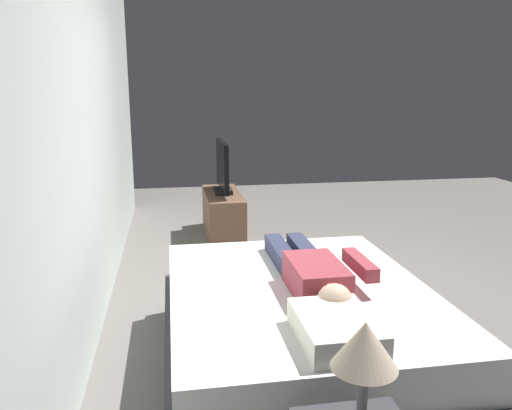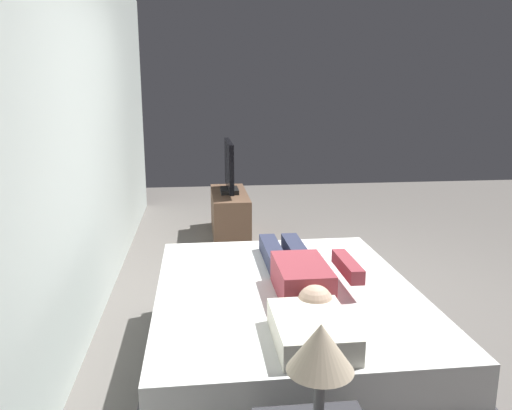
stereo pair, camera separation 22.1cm
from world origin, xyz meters
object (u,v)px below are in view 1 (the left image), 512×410
object	(u,v)px
pillow	(336,329)
lamp	(365,347)
remote	(367,270)
tv_stand	(223,214)
tv	(222,168)
bed	(298,330)
person	(312,271)

from	to	relation	value
pillow	lamp	world-z (taller)	lamp
pillow	remote	distance (m)	0.97
tv_stand	tv	bearing A→B (deg)	180.00
bed	tv	world-z (taller)	tv
bed	tv	distance (m)	3.03
person	tv	size ratio (longest dim) A/B	1.43
pillow	person	distance (m)	0.69
bed	lamp	world-z (taller)	lamp
remote	tv	size ratio (longest dim) A/B	0.17
pillow	lamp	distance (m)	0.68
tv_stand	lamp	world-z (taller)	lamp
tv	remote	bearing A→B (deg)	-167.52
person	tv	xyz separation A→B (m)	(2.95, 0.22, 0.16)
remote	tv	bearing A→B (deg)	12.48
person	tv_stand	size ratio (longest dim) A/B	1.15
bed	tv_stand	world-z (taller)	bed
bed	pillow	world-z (taller)	pillow
bed	remote	world-z (taller)	remote
pillow	person	xyz separation A→B (m)	(0.68, -0.08, 0.02)
lamp	pillow	bearing A→B (deg)	-10.85
remote	lamp	size ratio (longest dim) A/B	0.36
bed	tv_stand	size ratio (longest dim) A/B	1.77
tv	lamp	xyz separation A→B (m)	(-4.26, -0.01, 0.07)
person	tv_stand	world-z (taller)	person
remote	tv_stand	xyz separation A→B (m)	(2.80, 0.62, -0.30)
bed	remote	size ratio (longest dim) A/B	12.99
pillow	tv_stand	distance (m)	3.66
tv_stand	bed	bearing A→B (deg)	-177.46
tv	pillow	bearing A→B (deg)	-177.92
bed	tv	bearing A→B (deg)	2.54
tv_stand	tv	distance (m)	0.53
tv_stand	remote	bearing A→B (deg)	-167.52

